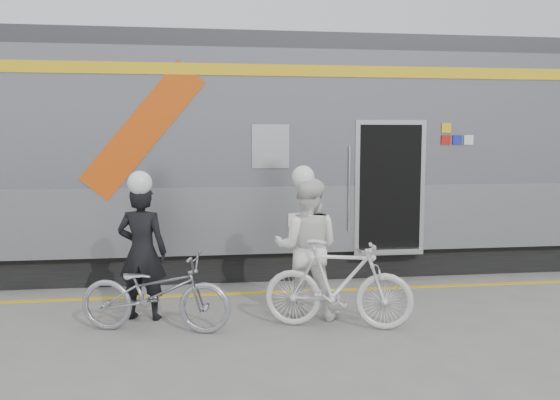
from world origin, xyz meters
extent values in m
plane|color=slate|center=(0.00, 0.00, 0.00)|extent=(90.00, 90.00, 0.00)
cube|color=black|center=(0.55, 4.20, 0.25)|extent=(24.00, 2.70, 0.50)
cube|color=#9EA0A5|center=(0.55, 4.20, 1.05)|extent=(24.00, 3.00, 1.10)
cube|color=slate|center=(0.55, 4.20, 2.70)|extent=(24.00, 3.00, 2.20)
cube|color=#38383A|center=(0.55, 4.20, 3.95)|extent=(24.00, 2.64, 0.30)
cube|color=yellow|center=(0.55, 2.69, 3.45)|extent=(24.00, 0.02, 0.18)
cube|color=#CC470C|center=(-1.25, 2.69, 2.50)|extent=(1.96, 0.01, 2.19)
cube|color=black|center=(0.75, 2.69, 2.25)|extent=(0.55, 0.02, 0.65)
cube|color=black|center=(2.75, 2.90, 1.55)|extent=(1.05, 0.45, 2.10)
cube|color=silver|center=(2.75, 2.69, 1.55)|extent=(1.20, 0.02, 2.25)
cylinder|color=silver|center=(2.05, 2.67, 1.55)|extent=(0.04, 0.04, 1.40)
cube|color=silver|center=(2.75, 2.65, 0.52)|extent=(1.05, 0.25, 0.06)
cube|color=yellow|center=(3.70, 2.69, 2.55)|extent=(0.16, 0.01, 0.16)
cube|color=#A81613|center=(3.70, 2.69, 2.35)|extent=(0.16, 0.01, 0.16)
cube|color=#18249D|center=(3.90, 2.69, 2.35)|extent=(0.16, 0.01, 0.16)
cube|color=silver|center=(4.10, 2.69, 2.35)|extent=(0.16, 0.01, 0.16)
cube|color=silver|center=(1.15, 2.69, 1.05)|extent=(0.22, 0.01, 0.22)
cube|color=yellow|center=(0.00, 2.15, 0.00)|extent=(24.00, 0.12, 0.01)
imported|color=black|center=(-1.15, 1.07, 0.90)|extent=(0.74, 0.58, 1.80)
imported|color=#9B9CA2|center=(-0.95, 0.52, 0.49)|extent=(1.99, 1.10, 0.99)
imported|color=white|center=(1.01, 0.89, 0.93)|extent=(1.07, 0.94, 1.86)
imported|color=silver|center=(1.31, 0.34, 0.56)|extent=(1.95, 1.05, 1.13)
sphere|color=white|center=(-1.15, 1.07, 1.95)|extent=(0.31, 0.31, 0.31)
sphere|color=white|center=(1.01, 0.89, 2.01)|extent=(0.30, 0.30, 0.30)
camera|label=1|loc=(-0.43, -6.75, 2.40)|focal=38.00mm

